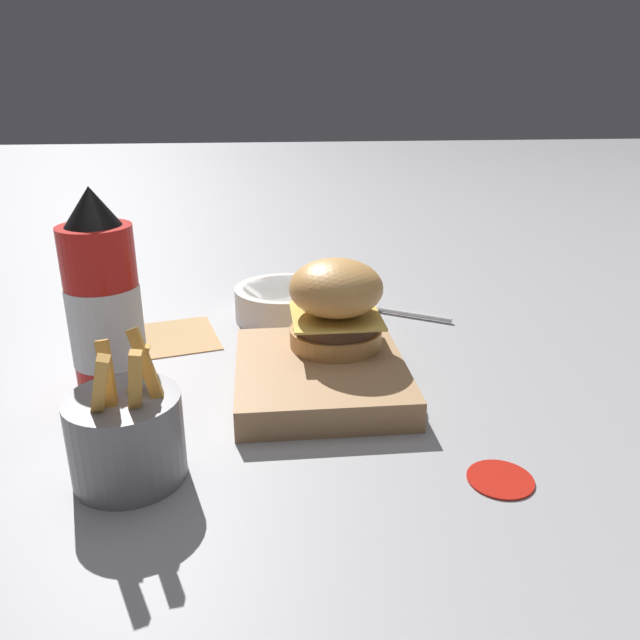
% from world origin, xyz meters
% --- Properties ---
extents(ground_plane, '(6.00, 6.00, 0.00)m').
position_xyz_m(ground_plane, '(0.00, 0.00, 0.00)').
color(ground_plane, gray).
extents(serving_board, '(0.22, 0.19, 0.03)m').
position_xyz_m(serving_board, '(-0.00, 0.04, 0.02)').
color(serving_board, '#A37A51').
rests_on(serving_board, ground_plane).
extents(burger, '(0.11, 0.11, 0.11)m').
position_xyz_m(burger, '(-0.05, 0.06, 0.09)').
color(burger, tan).
rests_on(burger, serving_board).
extents(ketchup_bottle, '(0.08, 0.08, 0.24)m').
position_xyz_m(ketchup_bottle, '(0.02, -0.19, 0.11)').
color(ketchup_bottle, red).
rests_on(ketchup_bottle, ground_plane).
extents(fries_basket, '(0.10, 0.10, 0.14)m').
position_xyz_m(fries_basket, '(0.15, -0.15, 0.04)').
color(fries_basket, slate).
rests_on(fries_basket, ground_plane).
extents(side_bowl, '(0.15, 0.15, 0.05)m').
position_xyz_m(side_bowl, '(-0.23, 0.01, 0.03)').
color(side_bowl, silver).
rests_on(side_bowl, ground_plane).
extents(spoon, '(0.09, 0.13, 0.01)m').
position_xyz_m(spoon, '(-0.24, 0.17, 0.01)').
color(spoon, silver).
rests_on(spoon, ground_plane).
extents(ketchup_puddle, '(0.06, 0.06, 0.00)m').
position_xyz_m(ketchup_puddle, '(0.19, 0.18, 0.00)').
color(ketchup_puddle, '#B21E14').
rests_on(ketchup_puddle, ground_plane).
extents(parchment_square, '(0.16, 0.16, 0.00)m').
position_xyz_m(parchment_square, '(-0.17, -0.16, 0.00)').
color(parchment_square, tan).
rests_on(parchment_square, ground_plane).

